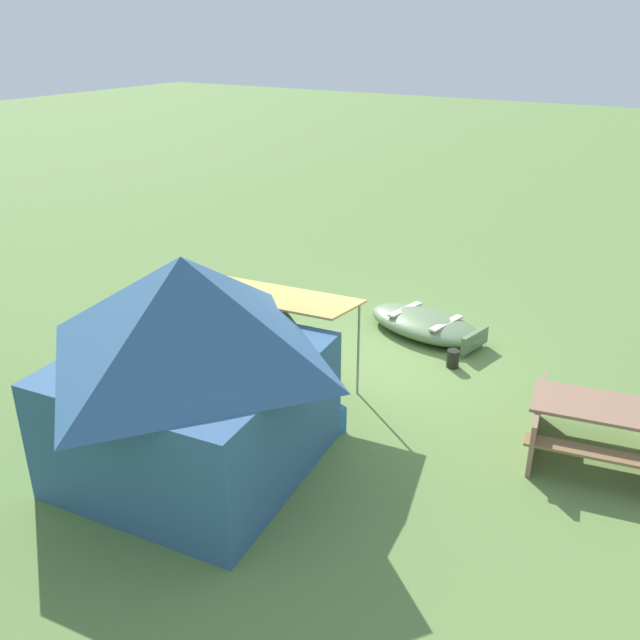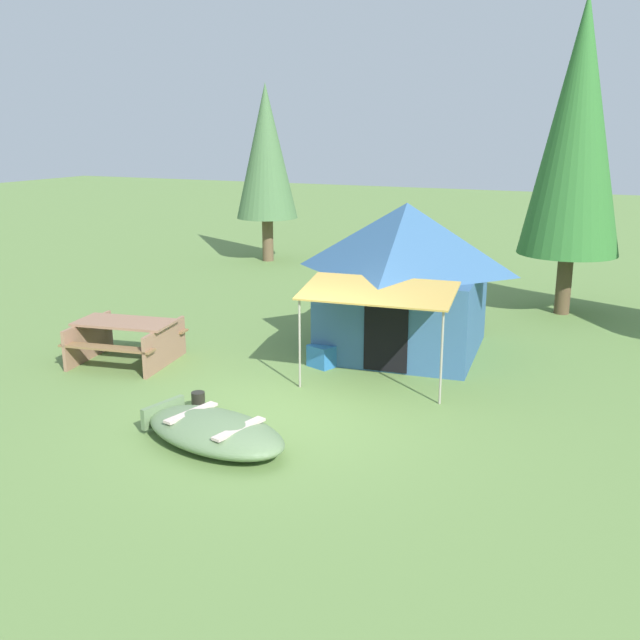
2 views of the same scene
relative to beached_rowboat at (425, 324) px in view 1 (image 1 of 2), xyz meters
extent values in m
plane|color=olive|center=(0.37, 1.38, -0.21)|extent=(80.00, 80.00, 0.00)
ellipsoid|color=#617B52|center=(0.01, 0.00, -0.01)|extent=(2.42, 1.61, 0.39)
ellipsoid|color=#222B1C|center=(0.01, 0.00, 0.02)|extent=(2.22, 1.43, 0.14)
cube|color=beige|center=(0.45, -0.10, 0.15)|extent=(0.33, 0.88, 0.04)
cube|color=beige|center=(-0.42, 0.09, 0.15)|extent=(0.33, 0.88, 0.04)
cube|color=#617B52|center=(-0.99, 0.22, 0.01)|extent=(0.24, 0.73, 0.30)
cube|color=#345C88|center=(0.92, 5.11, 0.56)|extent=(2.98, 3.05, 1.53)
pyramid|color=#345C88|center=(0.92, 5.11, 1.94)|extent=(3.22, 3.29, 1.24)
cube|color=black|center=(1.07, 3.71, 0.44)|extent=(0.76, 0.11, 1.22)
cube|color=gold|center=(1.13, 3.10, 1.37)|extent=(2.55, 1.47, 0.22)
cylinder|color=gray|center=(2.31, 2.70, 0.52)|extent=(0.04, 0.04, 1.45)
cylinder|color=gray|center=(0.05, 2.47, 0.52)|extent=(0.04, 0.04, 1.45)
cube|color=#936B52|center=(-3.35, 2.34, 0.53)|extent=(1.84, 1.12, 0.04)
cube|color=olive|center=(-3.24, 1.71, 0.25)|extent=(1.74, 0.55, 0.04)
cube|color=olive|center=(-3.46, 2.97, 0.25)|extent=(1.74, 0.55, 0.04)
cube|color=#936B52|center=(-2.60, 2.47, 0.15)|extent=(0.32, 1.53, 0.72)
cube|color=#2B6DB1|center=(-0.05, 3.60, -0.01)|extent=(0.55, 0.52, 0.39)
cylinder|color=black|center=(-0.87, 0.92, -0.06)|extent=(0.26, 0.26, 0.29)
camera|label=1|loc=(-4.11, 10.47, 4.97)|focal=38.37mm
camera|label=2|loc=(5.00, -7.51, 3.90)|focal=40.83mm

